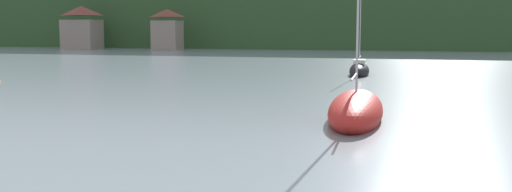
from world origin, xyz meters
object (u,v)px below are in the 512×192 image
at_px(shore_building_west, 82,28).
at_px(shore_building_westcentral, 167,30).
at_px(sailboat_far_0, 359,71).
at_px(sailboat_mid_3, 356,111).

height_order(shore_building_west, shore_building_westcentral, shore_building_west).
bearing_deg(sailboat_far_0, sailboat_mid_3, 2.50).
bearing_deg(shore_building_west, sailboat_far_0, -39.62).
bearing_deg(sailboat_far_0, shore_building_westcentral, -141.56).
relative_size(sailboat_far_0, sailboat_mid_3, 0.66).
height_order(shore_building_westcentral, sailboat_far_0, sailboat_far_0).
xyz_separation_m(shore_building_westcentral, sailboat_mid_3, (34.52, -62.47, -2.74)).
relative_size(shore_building_west, sailboat_mid_3, 0.64).
bearing_deg(shore_building_westcentral, sailboat_mid_3, -61.08).
relative_size(shore_building_west, sailboat_far_0, 0.97).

